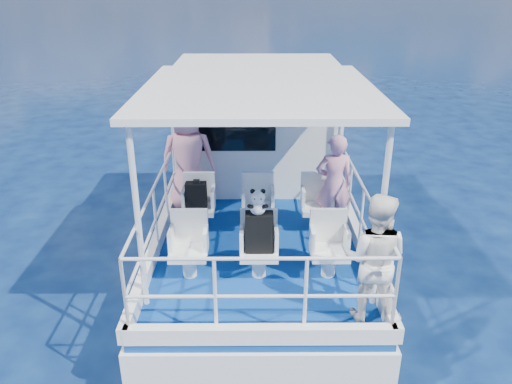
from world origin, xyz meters
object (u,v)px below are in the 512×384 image
passenger_stbd_aft (374,259)px  backpack_center (259,232)px  panda (258,202)px  passenger_port_fwd (188,158)px

passenger_stbd_aft → backpack_center: size_ratio=2.93×
passenger_stbd_aft → panda: 1.54m
passenger_port_fwd → panda: size_ratio=5.43×
passenger_port_fwd → panda: 2.34m
passenger_port_fwd → panda: passenger_port_fwd is taller
passenger_port_fwd → passenger_stbd_aft: 3.73m
passenger_port_fwd → passenger_stbd_aft: bearing=126.2°
passenger_port_fwd → passenger_stbd_aft: passenger_port_fwd is taller
passenger_stbd_aft → backpack_center: (-1.24, 0.85, -0.12)m
passenger_port_fwd → passenger_stbd_aft: size_ratio=1.18×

